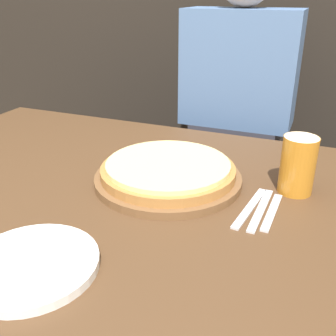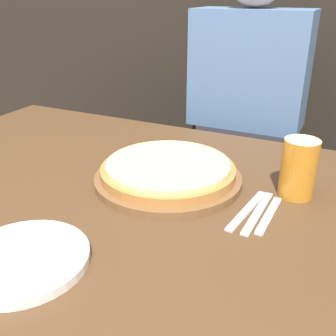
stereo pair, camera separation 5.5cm
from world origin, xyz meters
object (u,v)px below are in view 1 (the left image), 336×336
object	(u,v)px
dinner_plate	(31,265)
fork	(250,208)
pizza_on_board	(168,173)
diner_person	(235,139)
spoon	(272,212)
dinner_knife	(261,210)
beer_glass	(298,163)

from	to	relation	value
dinner_plate	fork	world-z (taller)	dinner_plate
pizza_on_board	dinner_plate	world-z (taller)	pizza_on_board
pizza_on_board	diner_person	xyz separation A→B (m)	(0.04, 0.63, -0.12)
fork	spoon	distance (m)	0.05
pizza_on_board	diner_person	world-z (taller)	diner_person
dinner_plate	dinner_knife	distance (m)	0.50
fork	dinner_plate	bearing A→B (deg)	-131.65
diner_person	beer_glass	bearing A→B (deg)	-63.59
dinner_plate	spoon	distance (m)	0.52
spoon	fork	bearing A→B (deg)	180.00
dinner_plate	fork	distance (m)	0.48
fork	dinner_knife	world-z (taller)	same
pizza_on_board	dinner_knife	distance (m)	0.26
fork	diner_person	size ratio (longest dim) A/B	0.15
pizza_on_board	dinner_knife	bearing A→B (deg)	-12.78
fork	beer_glass	bearing A→B (deg)	56.10
dinner_plate	fork	size ratio (longest dim) A/B	1.21
pizza_on_board	diner_person	bearing A→B (deg)	86.72
pizza_on_board	spoon	size ratio (longest dim) A/B	2.23
dinner_knife	fork	bearing A→B (deg)	180.00
spoon	diner_person	xyz separation A→B (m)	(-0.24, 0.68, -0.09)
pizza_on_board	dinner_plate	xyz separation A→B (m)	(-0.10, -0.42, -0.02)
fork	dinner_knife	distance (m)	0.03
beer_glass	spoon	world-z (taller)	beer_glass
pizza_on_board	fork	xyz separation A→B (m)	(0.23, -0.06, -0.02)
dinner_knife	spoon	xyz separation A→B (m)	(0.03, 0.00, 0.00)
spoon	diner_person	distance (m)	0.73
fork	diner_person	distance (m)	0.72
beer_glass	diner_person	xyz separation A→B (m)	(-0.28, 0.56, -0.17)
dinner_plate	spoon	bearing A→B (deg)	44.22
pizza_on_board	beer_glass	distance (m)	0.32
spoon	beer_glass	bearing A→B (deg)	74.44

